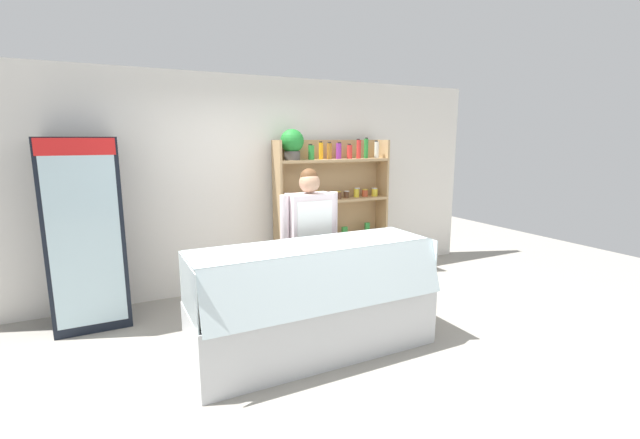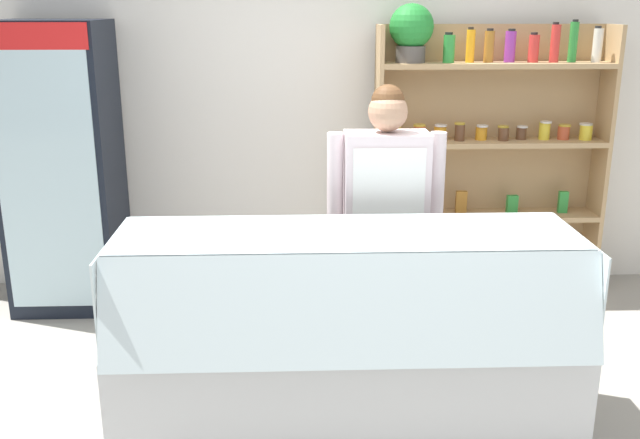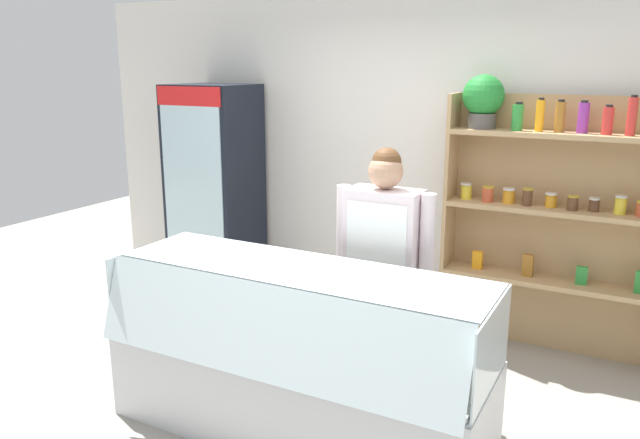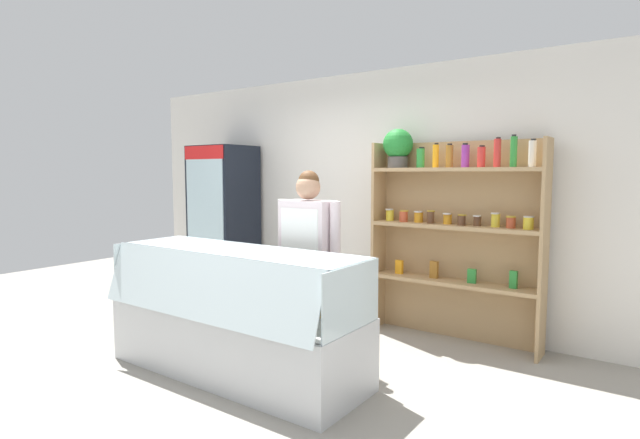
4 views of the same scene
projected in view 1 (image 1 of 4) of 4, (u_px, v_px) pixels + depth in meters
The scene contains 6 objects.
ground_plane at pixel (324, 344), 4.07m from camera, with size 12.00×12.00×0.00m, color gray.
back_wall at pixel (255, 184), 5.55m from camera, with size 6.80×0.10×2.70m, color white.
drinks_fridge at pixel (86, 233), 4.38m from camera, with size 0.71×0.63×1.94m.
shelving_unit at pixel (326, 195), 5.75m from camera, with size 1.62×0.30×2.05m.
deli_display_case at pixel (314, 320), 3.88m from camera, with size 2.20×0.81×1.01m.
shop_clerk at pixel (310, 233), 4.43m from camera, with size 0.65×0.25×1.63m.
Camera 1 is at (-1.75, -3.35, 1.93)m, focal length 24.00 mm.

